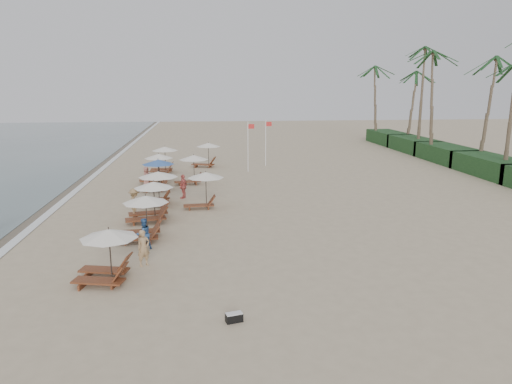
{
  "coord_description": "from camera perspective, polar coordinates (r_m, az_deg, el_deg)",
  "views": [
    {
      "loc": [
        -2.01,
        -21.93,
        7.35
      ],
      "look_at": [
        1.0,
        4.75,
        1.3
      ],
      "focal_mm": 33.01,
      "sensor_mm": 36.0,
      "label": 1
    }
  ],
  "objects": [
    {
      "name": "palm_row",
      "position": [
        44.41,
        27.12,
        14.66
      ],
      "size": [
        7.0,
        52.0,
        12.3
      ],
      "color": "brown",
      "rests_on": "ground"
    },
    {
      "name": "inland_station_0",
      "position": [
        28.9,
        -6.44,
        0.79
      ],
      "size": [
        2.61,
        2.24,
        2.22
      ],
      "color": "brown",
      "rests_on": "ground"
    },
    {
      "name": "foam_line",
      "position": [
        34.02,
        -21.94,
        -0.69
      ],
      "size": [
        0.5,
        140.0,
        0.02
      ],
      "primitive_type": "cube",
      "color": "white",
      "rests_on": "ground"
    },
    {
      "name": "flag_pole_near",
      "position": [
        41.09,
        -0.93,
        5.81
      ],
      "size": [
        0.59,
        0.08,
        4.36
      ],
      "color": "silver",
      "rests_on": "ground"
    },
    {
      "name": "beachgoer_far_a",
      "position": [
        31.76,
        -8.79,
        0.67
      ],
      "size": [
        0.76,
        1.03,
        1.63
      ],
      "primitive_type": "imported",
      "rotation": [
        0.0,
        0.0,
        4.28
      ],
      "color": "#C3544E",
      "rests_on": "ground"
    },
    {
      "name": "inland_station_1",
      "position": [
        36.21,
        -7.88,
        3.06
      ],
      "size": [
        2.73,
        2.24,
        2.22
      ],
      "color": "brown",
      "rests_on": "ground"
    },
    {
      "name": "flag_pole_far",
      "position": [
        44.17,
        1.23,
        6.27
      ],
      "size": [
        0.6,
        0.08,
        4.33
      ],
      "color": "silver",
      "rests_on": "ground"
    },
    {
      "name": "beachgoer_mid_b",
      "position": [
        27.42,
        -14.48,
        -1.35
      ],
      "size": [
        0.79,
        1.22,
        1.77
      ],
      "primitive_type": "imported",
      "rotation": [
        0.0,
        0.0,
        1.7
      ],
      "color": "olive",
      "rests_on": "ground"
    },
    {
      "name": "beachgoer_near",
      "position": [
        20.25,
        -13.46,
        -6.62
      ],
      "size": [
        0.67,
        0.62,
        1.54
      ],
      "primitive_type": "imported",
      "rotation": [
        0.0,
        0.0,
        0.59
      ],
      "color": "tan",
      "rests_on": "ground"
    },
    {
      "name": "lounger_station_5",
      "position": [
        37.49,
        -12.08,
        2.71
      ],
      "size": [
        2.71,
        2.28,
        2.24
      ],
      "color": "brown",
      "rests_on": "ground"
    },
    {
      "name": "lounger_station_1",
      "position": [
        23.54,
        -13.67,
        -3.06
      ],
      "size": [
        2.56,
        2.22,
        2.21
      ],
      "color": "brown",
      "rests_on": "ground"
    },
    {
      "name": "lounger_station_2",
      "position": [
        26.76,
        -12.85,
        -1.36
      ],
      "size": [
        2.75,
        2.41,
        2.22
      ],
      "color": "brown",
      "rests_on": "ground"
    },
    {
      "name": "lounger_station_3",
      "position": [
        30.27,
        -12.13,
        0.54
      ],
      "size": [
        2.75,
        2.46,
        2.14
      ],
      "color": "brown",
      "rests_on": "ground"
    },
    {
      "name": "shrub_hedge",
      "position": [
        44.12,
        26.67,
        2.8
      ],
      "size": [
        3.2,
        53.0,
        1.6
      ],
      "color": "#193D1C",
      "rests_on": "ground"
    },
    {
      "name": "ground",
      "position": [
        23.21,
        -1.14,
        -5.76
      ],
      "size": [
        160.0,
        160.0,
        0.0
      ],
      "primitive_type": "plane",
      "color": "tan",
      "rests_on": "ground"
    },
    {
      "name": "beachgoer_far_b",
      "position": [
        36.15,
        -13.15,
        1.82
      ],
      "size": [
        0.66,
        0.83,
        1.48
      ],
      "primitive_type": "imported",
      "rotation": [
        0.0,
        0.0,
        1.28
      ],
      "color": "#A9685C",
      "rests_on": "ground"
    },
    {
      "name": "wet_sand_band",
      "position": [
        34.4,
        -24.02,
        -0.75
      ],
      "size": [
        3.2,
        140.0,
        0.01
      ],
      "primitive_type": "cube",
      "color": "#6B5E4C",
      "rests_on": "ground"
    },
    {
      "name": "lounger_station_4",
      "position": [
        34.5,
        -12.01,
        2.23
      ],
      "size": [
        2.48,
        2.3,
        2.25
      ],
      "color": "brown",
      "rests_on": "ground"
    },
    {
      "name": "duffel_bag",
      "position": [
        15.53,
        -2.67,
        -14.92
      ],
      "size": [
        0.59,
        0.39,
        0.3
      ],
      "color": "black",
      "rests_on": "ground"
    },
    {
      "name": "beachgoer_mid_a",
      "position": [
        22.21,
        -13.46,
        -4.98
      ],
      "size": [
        0.91,
        0.86,
        1.48
      ],
      "primitive_type": "imported",
      "rotation": [
        0.0,
        0.0,
        3.73
      ],
      "color": "#2F578F",
      "rests_on": "ground"
    },
    {
      "name": "inland_station_2",
      "position": [
        43.94,
        -6.1,
        4.73
      ],
      "size": [
        2.83,
        2.24,
        2.22
      ],
      "color": "brown",
      "rests_on": "ground"
    },
    {
      "name": "lounger_station_0",
      "position": [
        18.98,
        -17.92,
        -7.34
      ],
      "size": [
        2.57,
        2.2,
        2.09
      ],
      "color": "brown",
      "rests_on": "ground"
    },
    {
      "name": "lounger_station_6",
      "position": [
        41.53,
        -11.23,
        3.9
      ],
      "size": [
        2.52,
        2.26,
        2.28
      ],
      "color": "brown",
      "rests_on": "ground"
    }
  ]
}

